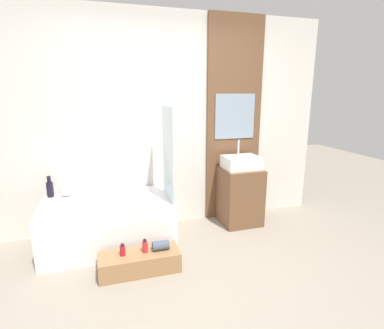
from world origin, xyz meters
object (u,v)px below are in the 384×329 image
object	(u,v)px
vase_round_light	(67,190)
sink	(241,162)
bathtub	(109,223)
vase_tall_dark	(50,188)
bottle_soap_secondary	(145,246)
wooden_step_bench	(140,262)
bottle_soap_primary	(123,250)

from	to	relation	value
vase_round_light	sink	bearing A→B (deg)	-3.73
bathtub	vase_tall_dark	xyz separation A→B (m)	(-0.60, 0.30, 0.36)
sink	bottle_soap_secondary	size ratio (longest dim) A/B	3.35
vase_tall_dark	wooden_step_bench	bearing A→B (deg)	-46.40
sink	bottle_soap_primary	bearing A→B (deg)	-154.49
sink	wooden_step_bench	bearing A→B (deg)	-152.11
wooden_step_bench	vase_round_light	distance (m)	1.22
sink	vase_round_light	distance (m)	2.09
bathtub	sink	xyz separation A→B (m)	(1.65, 0.14, 0.54)
bathtub	bottle_soap_primary	xyz separation A→B (m)	(0.11, -0.60, -0.03)
bathtub	vase_round_light	world-z (taller)	vase_round_light
bathtub	sink	size ratio (longest dim) A/B	3.11
wooden_step_bench	bottle_soap_primary	bearing A→B (deg)	-180.00
vase_round_light	bottle_soap_secondary	size ratio (longest dim) A/B	1.03
bathtub	bottle_soap_secondary	distance (m)	0.68
bottle_soap_primary	wooden_step_bench	bearing A→B (deg)	0.00
vase_round_light	bathtub	bearing A→B (deg)	-32.35
bottle_soap_primary	vase_tall_dark	bearing A→B (deg)	128.12
bathtub	bottle_soap_primary	bearing A→B (deg)	-79.87
vase_tall_dark	bottle_soap_secondary	distance (m)	1.34
wooden_step_bench	sink	size ratio (longest dim) A/B	1.71
vase_round_light	bottle_soap_primary	bearing A→B (deg)	-58.40
wooden_step_bench	bottle_soap_secondary	bearing A→B (deg)	0.00
bathtub	sink	bearing A→B (deg)	4.72
bottle_soap_secondary	vase_round_light	bearing A→B (deg)	130.50
wooden_step_bench	bottle_soap_primary	world-z (taller)	bottle_soap_primary
vase_round_light	bottle_soap_primary	size ratio (longest dim) A/B	1.16
wooden_step_bench	bottle_soap_secondary	world-z (taller)	bottle_soap_secondary
vase_tall_dark	vase_round_light	xyz separation A→B (m)	(0.17, -0.03, -0.03)
vase_round_light	bottle_soap_secondary	world-z (taller)	vase_round_light
wooden_step_bench	bottle_soap_primary	size ratio (longest dim) A/B	6.46
bathtub	wooden_step_bench	world-z (taller)	bathtub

